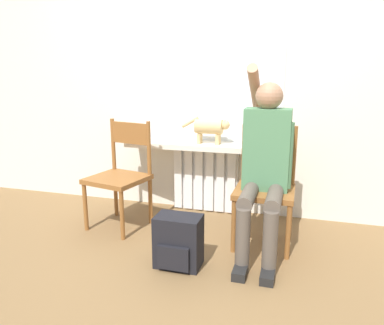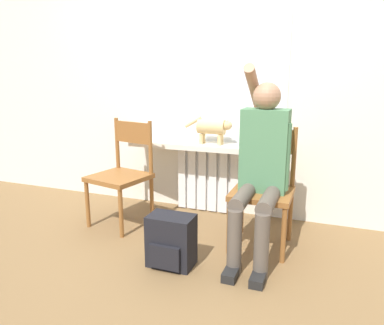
# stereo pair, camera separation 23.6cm
# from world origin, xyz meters

# --- Properties ---
(ground_plane) EXTENTS (12.00, 12.00, 0.00)m
(ground_plane) POSITION_xyz_m (0.00, 0.00, 0.00)
(ground_plane) COLOR brown
(wall_with_window) EXTENTS (7.00, 0.06, 2.70)m
(wall_with_window) POSITION_xyz_m (0.00, 1.23, 1.35)
(wall_with_window) COLOR silver
(wall_with_window) RESTS_ON ground_plane
(radiator) EXTENTS (0.63, 0.08, 0.64)m
(radiator) POSITION_xyz_m (0.00, 1.15, 0.32)
(radiator) COLOR white
(radiator) RESTS_ON ground_plane
(windowsill) EXTENTS (1.45, 0.30, 0.05)m
(windowsill) POSITION_xyz_m (0.00, 1.05, 0.67)
(windowsill) COLOR silver
(windowsill) RESTS_ON radiator
(window_glass) EXTENTS (1.39, 0.01, 1.27)m
(window_glass) POSITION_xyz_m (0.00, 1.20, 1.32)
(window_glass) COLOR white
(window_glass) RESTS_ON windowsill
(chair_left) EXTENTS (0.53, 0.53, 0.92)m
(chair_left) POSITION_xyz_m (-0.61, 0.59, 0.47)
(chair_left) COLOR brown
(chair_left) RESTS_ON ground_plane
(chair_right) EXTENTS (0.45, 0.45, 0.92)m
(chair_right) POSITION_xyz_m (0.62, 0.59, 0.47)
(chair_right) COLOR brown
(chair_right) RESTS_ON ground_plane
(person) EXTENTS (0.36, 1.03, 1.39)m
(person) POSITION_xyz_m (0.62, 0.47, 0.70)
(person) COLOR brown
(person) RESTS_ON ground_plane
(cat) EXTENTS (0.45, 0.13, 0.25)m
(cat) POSITION_xyz_m (0.07, 1.02, 0.84)
(cat) COLOR #DBB77A
(cat) RESTS_ON windowsill
(backpack) EXTENTS (0.32, 0.23, 0.37)m
(backpack) POSITION_xyz_m (0.10, 0.03, 0.18)
(backpack) COLOR black
(backpack) RESTS_ON ground_plane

